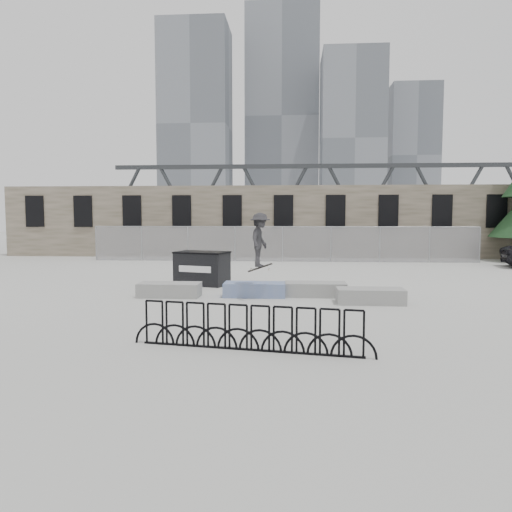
{
  "coord_description": "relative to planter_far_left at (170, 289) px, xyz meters",
  "views": [
    {
      "loc": [
        0.6,
        -16.08,
        2.67
      ],
      "look_at": [
        -0.63,
        0.45,
        1.3
      ],
      "focal_mm": 35.0,
      "sensor_mm": 36.0,
      "label": 1
    }
  ],
  "objects": [
    {
      "name": "chainlink_fence",
      "position": [
        3.42,
        12.69,
        0.79
      ],
      "size": [
        22.06,
        0.06,
        2.02
      ],
      "color": "gray",
      "rests_on": "ground"
    },
    {
      "name": "planter_offset",
      "position": [
        6.36,
        -0.78,
        0.0
      ],
      "size": [
        2.0,
        0.9,
        0.46
      ],
      "color": "gray",
      "rests_on": "ground"
    },
    {
      "name": "planter_far_left",
      "position": [
        0.0,
        0.0,
        0.0
      ],
      "size": [
        2.0,
        0.9,
        0.46
      ],
      "color": "gray",
      "rests_on": "ground"
    },
    {
      "name": "ground",
      "position": [
        3.42,
        0.19,
        -0.25
      ],
      "size": [
        120.0,
        120.0,
        0.0
      ],
      "primitive_type": "plane",
      "color": "#B2B2AD",
      "rests_on": "ground"
    },
    {
      "name": "stone_wall",
      "position": [
        3.42,
        16.43,
        2.01
      ],
      "size": [
        36.0,
        2.58,
        4.5
      ],
      "color": "#655B4A",
      "rests_on": "ground"
    },
    {
      "name": "dumpster",
      "position": [
        0.56,
        2.83,
        0.4
      ],
      "size": [
        2.2,
        1.7,
        1.28
      ],
      "rotation": [
        0.0,
        0.0,
        -0.3
      ],
      "color": "black",
      "rests_on": "ground"
    },
    {
      "name": "bike_rack",
      "position": [
        3.17,
        -6.28,
        0.19
      ],
      "size": [
        4.87,
        0.92,
        0.9
      ],
      "rotation": [
        0.0,
        0.0,
        -0.18
      ],
      "color": "black",
      "rests_on": "ground"
    },
    {
      "name": "planter_center_left",
      "position": [
        2.77,
        0.26,
        0.0
      ],
      "size": [
        2.0,
        0.9,
        0.46
      ],
      "color": "#3655A3",
      "rests_on": "ground"
    },
    {
      "name": "truss_bridge",
      "position": [
        13.42,
        55.19,
        3.88
      ],
      "size": [
        70.0,
        3.0,
        9.8
      ],
      "color": "#2D3033",
      "rests_on": "ground"
    },
    {
      "name": "skateboarder",
      "position": [
        2.99,
        -0.36,
        1.64
      ],
      "size": [
        0.83,
        1.19,
        1.86
      ],
      "rotation": [
        0.0,
        0.0,
        1.37
      ],
      "color": "#29282B",
      "rests_on": "ground"
    },
    {
      "name": "skyline_towers",
      "position": [
        2.41,
        94.01,
        20.54
      ],
      "size": [
        58.0,
        28.0,
        48.0
      ],
      "color": "slate",
      "rests_on": "ground"
    },
    {
      "name": "planter_center_right",
      "position": [
        4.76,
        0.46,
        0.0
      ],
      "size": [
        2.0,
        0.9,
        0.46
      ],
      "color": "gray",
      "rests_on": "ground"
    }
  ]
}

